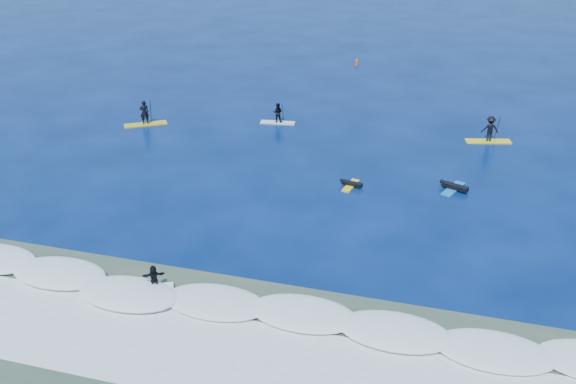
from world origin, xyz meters
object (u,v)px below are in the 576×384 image
(sup_paddler_left, at_px, (145,116))
(prone_paddler_near, at_px, (351,184))
(marker_buoy, at_px, (357,62))
(sup_paddler_right, at_px, (490,131))
(sup_paddler_center, at_px, (278,115))
(prone_paddler_far, at_px, (454,187))
(wave_surfer, at_px, (154,278))

(sup_paddler_left, relative_size, prone_paddler_near, 1.66)
(sup_paddler_left, xyz_separation_m, marker_buoy, (12.65, 20.81, -0.39))
(sup_paddler_left, bearing_deg, marker_buoy, 26.83)
(sup_paddler_right, bearing_deg, marker_buoy, 111.91)
(prone_paddler_near, distance_m, marker_buoy, 27.48)
(sup_paddler_left, distance_m, marker_buoy, 24.36)
(sup_paddler_center, height_order, prone_paddler_far, sup_paddler_center)
(prone_paddler_near, bearing_deg, prone_paddler_far, -67.79)
(sup_paddler_left, bearing_deg, sup_paddler_center, -14.31)
(sup_paddler_left, height_order, sup_paddler_right, sup_paddler_left)
(wave_surfer, bearing_deg, prone_paddler_near, 34.05)
(sup_paddler_center, xyz_separation_m, wave_surfer, (0.70, -22.63, 0.02))
(sup_paddler_left, height_order, sup_paddler_center, sup_paddler_left)
(prone_paddler_near, height_order, wave_surfer, wave_surfer)
(prone_paddler_far, bearing_deg, sup_paddler_center, 80.54)
(sup_paddler_center, relative_size, wave_surfer, 1.60)
(wave_surfer, relative_size, marker_buoy, 2.35)
(prone_paddler_far, relative_size, marker_buoy, 3.27)
(sup_paddler_right, height_order, prone_paddler_far, sup_paddler_right)
(prone_paddler_far, height_order, marker_buoy, marker_buoy)
(prone_paddler_far, bearing_deg, sup_paddler_left, 99.15)
(sup_paddler_center, xyz_separation_m, prone_paddler_far, (13.56, -8.15, -0.53))
(sup_paddler_center, bearing_deg, marker_buoy, 72.88)
(prone_paddler_near, xyz_separation_m, wave_surfer, (-6.74, -13.28, 0.58))
(sup_paddler_right, relative_size, prone_paddler_near, 1.74)
(sup_paddler_left, relative_size, sup_paddler_center, 1.16)
(sup_paddler_left, relative_size, wave_surfer, 1.86)
(sup_paddler_left, distance_m, sup_paddler_center, 10.11)
(prone_paddler_far, bearing_deg, wave_surfer, 159.96)
(sup_paddler_center, bearing_deg, sup_paddler_left, -169.93)
(sup_paddler_left, height_order, prone_paddler_near, sup_paddler_left)
(prone_paddler_near, bearing_deg, sup_paddler_center, 49.53)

